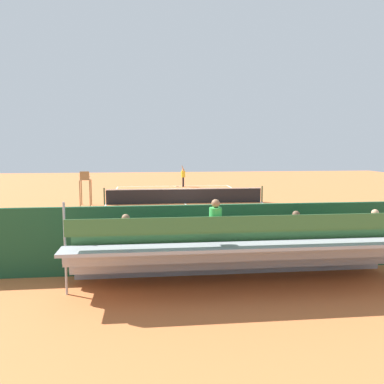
# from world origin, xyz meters

# --- Properties ---
(ground_plane) EXTENTS (60.00, 60.00, 0.00)m
(ground_plane) POSITION_xyz_m (0.00, 0.00, 0.00)
(ground_plane) COLOR #C66B38
(court_line_markings) EXTENTS (10.10, 22.20, 0.01)m
(court_line_markings) POSITION_xyz_m (0.00, -0.04, 0.00)
(court_line_markings) COLOR white
(court_line_markings) RESTS_ON ground
(tennis_net) EXTENTS (10.30, 0.10, 1.07)m
(tennis_net) POSITION_xyz_m (0.00, 0.00, 0.50)
(tennis_net) COLOR black
(tennis_net) RESTS_ON ground
(backdrop_wall) EXTENTS (18.00, 0.16, 2.00)m
(backdrop_wall) POSITION_xyz_m (0.00, 14.00, 1.00)
(backdrop_wall) COLOR #1E4C2D
(backdrop_wall) RESTS_ON ground
(bleacher_stand) EXTENTS (9.06, 2.40, 2.48)m
(bleacher_stand) POSITION_xyz_m (0.07, 15.32, 0.93)
(bleacher_stand) COLOR #9EA0A5
(bleacher_stand) RESTS_ON ground
(umpire_chair) EXTENTS (0.67, 0.67, 2.14)m
(umpire_chair) POSITION_xyz_m (6.20, 0.32, 1.31)
(umpire_chair) COLOR olive
(umpire_chair) RESTS_ON ground
(courtside_bench) EXTENTS (1.80, 0.40, 0.93)m
(courtside_bench) POSITION_xyz_m (-2.78, 13.27, 0.56)
(courtside_bench) COLOR #33383D
(courtside_bench) RESTS_ON ground
(equipment_bag) EXTENTS (0.90, 0.36, 0.36)m
(equipment_bag) POSITION_xyz_m (-0.97, 13.40, 0.18)
(equipment_bag) COLOR #334C8C
(equipment_bag) RESTS_ON ground
(tennis_player) EXTENTS (0.43, 0.55, 1.93)m
(tennis_player) POSITION_xyz_m (-0.86, -10.37, 1.02)
(tennis_player) COLOR black
(tennis_player) RESTS_ON ground
(tennis_racket) EXTENTS (0.55, 0.47, 0.03)m
(tennis_racket) POSITION_xyz_m (-0.16, -10.52, 0.01)
(tennis_racket) COLOR black
(tennis_racket) RESTS_ON ground
(tennis_ball_near) EXTENTS (0.07, 0.07, 0.07)m
(tennis_ball_near) POSITION_xyz_m (-0.41, -6.39, 0.03)
(tennis_ball_near) COLOR #CCDB33
(tennis_ball_near) RESTS_ON ground
(tennis_ball_far) EXTENTS (0.07, 0.07, 0.07)m
(tennis_ball_far) POSITION_xyz_m (-2.45, -7.36, 0.03)
(tennis_ball_far) COLOR #CCDB33
(tennis_ball_far) RESTS_ON ground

